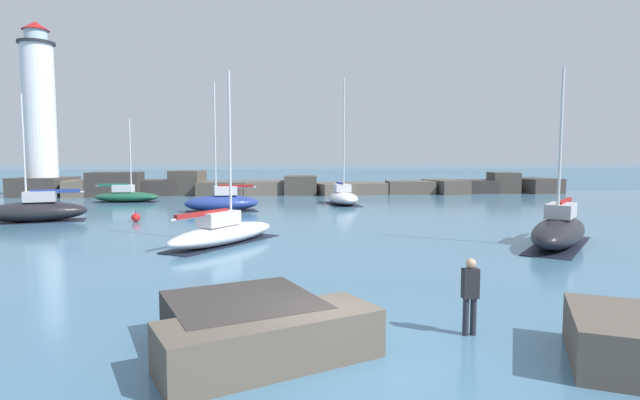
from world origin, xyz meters
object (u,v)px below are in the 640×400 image
Objects in this scene: mooring_buoy_far_side at (136,217)px; person_on_rocks at (470,292)px; sailboat_moored_1 at (126,196)px; sailboat_moored_5 at (343,197)px; sailboat_moored_3 at (222,202)px; sailboat_moored_0 at (223,232)px; sailboat_moored_4 at (559,230)px; sailboat_moored_2 at (36,210)px; lighthouse at (40,119)px.

person_on_rocks reaches higher than mooring_buoy_far_side.
sailboat_moored_1 is 19.63m from sailboat_moored_5.
person_on_rocks is at bearing -73.77° from sailboat_moored_3.
sailboat_moored_0 is 1.02× the size of sailboat_moored_4.
sailboat_moored_2 is at bearing 142.84° from sailboat_moored_0.
person_on_rocks is at bearing -59.37° from mooring_buoy_far_side.
sailboat_moored_3 is 7.40m from mooring_buoy_far_side.
person_on_rocks is at bearing -64.44° from sailboat_moored_1.
sailboat_moored_1 is at bearing -39.03° from lighthouse.
sailboat_moored_3 is at bearing 23.77° from sailboat_moored_2.
sailboat_moored_0 is at bearing 172.13° from sailboat_moored_4.
sailboat_moored_1 is 15.07m from mooring_buoy_far_side.
sailboat_moored_3 reaches higher than person_on_rocks.
sailboat_moored_5 is (19.16, -4.27, 0.09)m from sailboat_moored_1.
sailboat_moored_5 is (9.85, 4.59, -0.06)m from sailboat_moored_3.
sailboat_moored_2 reaches higher than person_on_rocks.
sailboat_moored_1 is 4.22× the size of person_on_rocks.
lighthouse is 25.39m from sailboat_moored_2.
sailboat_moored_4 is at bearing 50.68° from person_on_rocks.
sailboat_moored_0 is 14.42m from person_on_rocks.
lighthouse is at bearing 138.80° from sailboat_moored_3.
sailboat_moored_3 is 1.20× the size of sailboat_moored_4.
mooring_buoy_far_side is (4.43, -14.40, -0.29)m from sailboat_moored_1.
sailboat_moored_4 is 22.09m from sailboat_moored_5.
sailboat_moored_3 is (9.31, -8.86, 0.15)m from sailboat_moored_1.
sailboat_moored_1 is 0.94× the size of sailboat_moored_2.
person_on_rocks is (19.01, -22.22, 0.28)m from sailboat_moored_2.
person_on_rocks is (12.77, -21.57, 0.72)m from mooring_buoy_far_side.
sailboat_moored_2 is 0.75× the size of sailboat_moored_5.
mooring_buoy_far_side is at bearing -145.49° from sailboat_moored_5.
mooring_buoy_far_side is (-14.73, -10.13, -0.38)m from sailboat_moored_5.
sailboat_moored_1 is at bearing 136.43° from sailboat_moored_3.
sailboat_moored_0 is at bearing -56.12° from lighthouse.
sailboat_moored_0 is 1.08× the size of sailboat_moored_1.
sailboat_moored_2 is at bearing -156.23° from sailboat_moored_3.
sailboat_moored_2 is 0.83× the size of sailboat_moored_3.
sailboat_moored_3 reaches higher than sailboat_moored_1.
sailboat_moored_2 is at bearing 157.45° from sailboat_moored_4.
sailboat_moored_3 is (11.12, 4.90, -0.01)m from sailboat_moored_2.
sailboat_moored_3 is at bearing -155.03° from sailboat_moored_5.
sailboat_moored_3 is at bearing 106.23° from person_on_rocks.
sailboat_moored_4 is at bearing -44.25° from sailboat_moored_1.
mooring_buoy_far_side is (-4.88, -5.54, -0.44)m from sailboat_moored_3.
sailboat_moored_0 reaches higher than sailboat_moored_4.
person_on_rocks is at bearing -129.32° from sailboat_moored_4.
sailboat_moored_4 reaches higher than sailboat_moored_2.
mooring_buoy_far_side is at bearing -5.87° from sailboat_moored_2.
lighthouse reaches higher than sailboat_moored_4.
sailboat_moored_0 is at bearing 117.28° from person_on_rocks.
sailboat_moored_2 is at bearing -155.66° from sailboat_moored_5.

